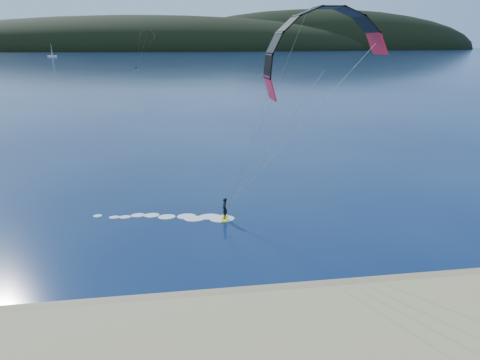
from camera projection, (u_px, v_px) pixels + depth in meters
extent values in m
cube|color=#977B58|center=(224.00, 302.00, 21.56)|extent=(220.00, 2.50, 0.10)
ellipsoid|color=black|center=(153.00, 50.00, 685.83)|extent=(840.00, 280.00, 110.00)
ellipsoid|color=black|center=(321.00, 49.00, 763.35)|extent=(600.00, 240.00, 140.00)
cube|color=#D0F01C|center=(225.00, 218.00, 31.78)|extent=(0.61, 1.41, 0.08)
imported|color=black|center=(225.00, 208.00, 31.50)|extent=(0.48, 0.66, 1.68)
cylinder|color=gray|center=(271.00, 146.00, 27.79)|extent=(0.02, 0.02, 12.50)
cube|color=#D0F01C|center=(136.00, 70.00, 199.60)|extent=(1.30, 1.31, 0.08)
imported|color=black|center=(136.00, 68.00, 199.31)|extent=(1.05, 1.05, 1.72)
cylinder|color=gray|center=(142.00, 52.00, 194.17)|extent=(0.02, 0.02, 16.92)
cube|color=white|center=(52.00, 56.00, 378.31)|extent=(8.25, 4.33, 1.38)
cylinder|color=white|center=(51.00, 50.00, 376.56)|extent=(0.20, 0.20, 10.82)
cube|color=white|center=(52.00, 50.00, 377.86)|extent=(0.66, 2.50, 7.87)
cube|color=white|center=(51.00, 52.00, 375.73)|extent=(0.52, 1.93, 4.92)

